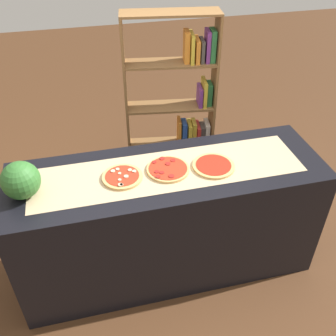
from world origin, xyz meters
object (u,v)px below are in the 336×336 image
object	(u,v)px
pizza_mushroom_0	(122,177)
bookshelf	(182,107)
pizza_pepperoni_1	(168,169)
pizza_plain_2	(214,166)
watermelon	(21,180)

from	to	relation	value
pizza_mushroom_0	bookshelf	xyz separation A→B (m)	(0.65, 1.00, -0.12)
pizza_pepperoni_1	pizza_plain_2	xyz separation A→B (m)	(0.29, -0.03, -0.00)
pizza_pepperoni_1	bookshelf	bearing A→B (deg)	69.84
pizza_pepperoni_1	watermelon	distance (m)	0.87
pizza_pepperoni_1	watermelon	bearing A→B (deg)	-178.27
pizza_mushroom_0	watermelon	xyz separation A→B (m)	(-0.57, -0.02, 0.10)
pizza_mushroom_0	bookshelf	world-z (taller)	bookshelf
pizza_pepperoni_1	bookshelf	xyz separation A→B (m)	(0.36, 0.99, -0.12)
watermelon	pizza_pepperoni_1	bearing A→B (deg)	1.73
pizza_pepperoni_1	bookshelf	size ratio (longest dim) A/B	0.17
pizza_mushroom_0	pizza_pepperoni_1	bearing A→B (deg)	0.87
pizza_mushroom_0	pizza_pepperoni_1	distance (m)	0.29
pizza_plain_2	watermelon	size ratio (longest dim) A/B	1.21
pizza_plain_2	pizza_pepperoni_1	bearing A→B (deg)	174.15
pizza_mushroom_0	watermelon	bearing A→B (deg)	-177.84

